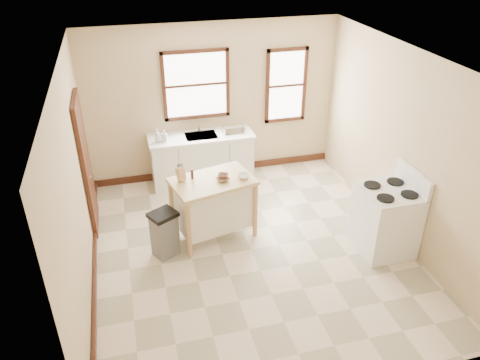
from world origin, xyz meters
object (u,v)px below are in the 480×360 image
object	(u,v)px
soap_bottle_a	(158,136)
trash_bin	(165,234)
bowl_b	(223,176)
bowl_c	(243,176)
pepper_grinder	(192,174)
dish_rack	(233,130)
knife_block	(181,174)
kitchen_island	(213,208)
gas_stove	(387,212)
bowl_a	(223,179)
soap_bottle_b	(164,136)

from	to	relation	value
soap_bottle_a	trash_bin	world-z (taller)	soap_bottle_a
bowl_b	bowl_c	world-z (taller)	bowl_c
pepper_grinder	bowl_c	bearing A→B (deg)	-13.78
dish_rack	bowl_b	world-z (taller)	dish_rack
trash_bin	pepper_grinder	bearing A→B (deg)	10.93
soap_bottle_a	dish_rack	xyz separation A→B (m)	(1.34, 0.06, -0.07)
pepper_grinder	bowl_b	distance (m)	0.45
bowl_b	dish_rack	bearing A→B (deg)	70.92
dish_rack	trash_bin	world-z (taller)	dish_rack
knife_block	trash_bin	world-z (taller)	knife_block
knife_block	pepper_grinder	bearing A→B (deg)	-20.63
kitchen_island	trash_bin	size ratio (longest dim) A/B	1.65
gas_stove	dish_rack	bearing A→B (deg)	121.29
bowl_a	gas_stove	bearing A→B (deg)	-22.22
kitchen_island	bowl_a	bearing A→B (deg)	-38.53
soap_bottle_b	bowl_b	xyz separation A→B (m)	(0.67, -1.56, -0.04)
pepper_grinder	gas_stove	size ratio (longest dim) A/B	0.12
bowl_a	trash_bin	distance (m)	1.13
bowl_b	gas_stove	xyz separation A→B (m)	(2.15, -1.00, -0.35)
bowl_c	gas_stove	size ratio (longest dim) A/B	0.14
soap_bottle_a	dish_rack	distance (m)	1.35
soap_bottle_a	pepper_grinder	bearing A→B (deg)	-53.97
soap_bottle_b	bowl_a	world-z (taller)	soap_bottle_b
soap_bottle_a	gas_stove	distance (m)	3.92
soap_bottle_a	bowl_c	bearing A→B (deg)	-34.29
soap_bottle_b	knife_block	size ratio (longest dim) A/B	1.01
dish_rack	soap_bottle_a	bearing A→B (deg)	-161.70
kitchen_island	soap_bottle_b	bearing A→B (deg)	94.11
kitchen_island	bowl_a	size ratio (longest dim) A/B	6.56
soap_bottle_a	bowl_c	world-z (taller)	soap_bottle_a
dish_rack	kitchen_island	xyz separation A→B (m)	(-0.73, -1.67, -0.49)
knife_block	gas_stove	bearing A→B (deg)	-47.54
kitchen_island	gas_stove	size ratio (longest dim) A/B	0.94
dish_rack	pepper_grinder	bearing A→B (deg)	-107.21
dish_rack	bowl_a	bearing A→B (deg)	-93.08
pepper_grinder	bowl_b	world-z (taller)	pepper_grinder
soap_bottle_a	trash_bin	bearing A→B (deg)	-71.66
soap_bottle_a	trash_bin	distance (m)	2.03
soap_bottle_a	bowl_b	bearing A→B (deg)	-40.14
bowl_a	trash_bin	size ratio (longest dim) A/B	0.25
dish_rack	bowl_c	size ratio (longest dim) A/B	2.09
kitchen_island	bowl_b	xyz separation A→B (m)	(0.17, 0.05, 0.50)
soap_bottle_b	dish_rack	bearing A→B (deg)	26.63
knife_block	bowl_b	distance (m)	0.62
soap_bottle_b	pepper_grinder	bearing A→B (deg)	-57.41
kitchen_island	soap_bottle_a	bearing A→B (deg)	97.76
bowl_b	bowl_a	bearing A→B (deg)	-103.77
trash_bin	bowl_c	bearing A→B (deg)	-17.82
soap_bottle_b	bowl_a	xyz separation A→B (m)	(0.64, -1.67, -0.04)
soap_bottle_a	bowl_a	bearing A→B (deg)	-42.53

